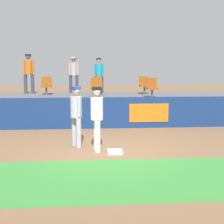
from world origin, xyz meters
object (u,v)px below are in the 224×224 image
Objects in this scene: spectator_capped at (29,71)px; seat_back_left at (46,85)px; spectator_casual at (99,73)px; seat_front_right at (152,87)px; player_fielder_home at (97,114)px; seat_back_right at (144,84)px; first_base at (115,152)px; spectator_hooded at (74,72)px; player_runner_visitor at (76,112)px; seat_back_center at (97,84)px; seat_front_center at (96,87)px.

seat_back_left is at bearing 139.28° from spectator_capped.
seat_front_right is at bearing 133.73° from spectator_casual.
seat_back_right is at bearing 154.75° from player_fielder_home.
spectator_capped reaches higher than first_base.
spectator_casual is (-0.11, 7.82, 1.96)m from first_base.
seat_back_right is at bearing 172.06° from spectator_hooded.
spectator_casual reaches higher than player_runner_visitor.
seat_back_center is (-0.21, 6.98, 1.44)m from first_base.
seat_back_center is at bearing 146.24° from player_runner_visitor.
seat_back_left and seat_front_center have the same top height.
spectator_hooded is (-3.37, 2.84, 0.56)m from seat_front_right.
spectator_hooded is (-0.29, 7.17, 1.00)m from player_runner_visitor.
seat_front_center is at bearing 93.79° from first_base.
spectator_capped reaches higher than seat_back_right.
seat_front_right is at bearing 118.66° from player_runner_visitor.
player_runner_visitor is 2.12× the size of seat_back_left.
spectator_capped is at bearing 114.25° from first_base.
seat_front_center is at bearing -142.64° from seat_back_right.
seat_front_right and seat_front_center have the same top height.
player_fielder_home is 7.80m from spectator_hooded.
player_runner_visitor is at bearing -125.51° from seat_front_right.
spectator_casual is (1.24, -0.20, -0.04)m from spectator_hooded.
spectator_hooded is (-1.00, 2.84, 0.56)m from seat_front_center.
seat_front_right reaches higher than first_base.
seat_back_left reaches higher than first_base.
first_base is 0.48× the size of seat_front_right.
first_base is 0.23× the size of spectator_casual.
spectator_hooded is at bearing 139.86° from seat_front_right.
spectator_casual is at bearing 128.90° from seat_front_right.
player_fielder_home is at bearing 105.80° from spectator_hooded.
spectator_capped reaches higher than seat_front_right.
player_fielder_home is 0.78m from player_runner_visitor.
player_runner_visitor is 7.25m from spectator_hooded.
seat_front_center is (0.72, 4.33, 0.44)m from player_runner_visitor.
seat_back_center is at bearing 87.81° from spectator_casual.
seat_front_right is at bearing 149.18° from spectator_hooded.
spectator_hooded is (1.24, 1.04, 0.56)m from seat_back_left.
seat_back_center is 3.45m from spectator_capped.
first_base is 8.38m from spectator_hooded.
player_fielder_home is 5.46m from seat_front_right.
spectator_capped is 3.40m from spectator_casual.
seat_back_right is 2.34m from spectator_casual.
seat_back_left is (-2.11, 6.64, 0.44)m from player_fielder_home.
first_base is at bearing 95.60° from spectator_casual.
seat_back_right is 3.56m from spectator_hooded.
player_fielder_home is 0.95× the size of spectator_capped.
seat_front_center is (-2.37, -0.00, -0.00)m from seat_front_right.
first_base is 8.78m from spectator_capped.
spectator_casual is at bearing 172.49° from player_fielder_home.
player_fielder_home is 7.55m from spectator_casual.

